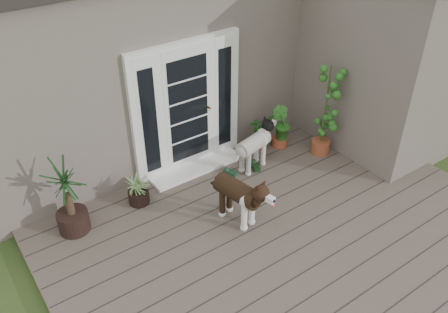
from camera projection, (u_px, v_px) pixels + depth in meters
deck at (286, 237)px, 6.55m from camera, size 6.20×4.60×0.12m
house_main at (137, 43)px, 8.56m from camera, size 7.40×4.00×3.10m
house_wing at (380, 63)px, 7.82m from camera, size 1.60×2.40×3.10m
door_unit at (187, 107)px, 7.29m from camera, size 1.90×0.14×2.15m
door_step at (196, 168)px, 7.75m from camera, size 1.60×0.40×0.05m
brindle_dog at (237, 199)px, 6.54m from camera, size 0.57×0.98×0.76m
white_dog at (253, 150)px, 7.60m from camera, size 0.89×0.54×0.69m
spider_plant at (138, 187)px, 6.92m from camera, size 0.64×0.64×0.56m
yucca at (68, 196)px, 6.25m from camera, size 1.03×1.03×1.19m
herb_a at (261, 134)px, 8.15m from camera, size 0.54×0.54×0.54m
herb_b at (280, 133)px, 8.20m from camera, size 0.47×0.47×0.54m
herb_c at (321, 120)px, 8.60m from camera, size 0.32×0.32×0.48m
sapling at (325, 110)px, 7.70m from camera, size 0.50×0.50×1.68m
clog_left at (230, 172)px, 7.63m from camera, size 0.19×0.28×0.08m
clog_right at (255, 166)px, 7.77m from camera, size 0.22×0.33×0.09m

